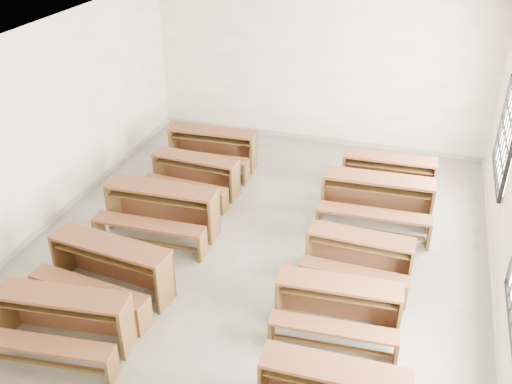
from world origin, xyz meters
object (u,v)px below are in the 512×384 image
(desk_set_3, at_px, (195,173))
(desk_set_7, at_px, (359,254))
(desk_set_9, at_px, (388,173))
(desk_set_4, at_px, (212,146))
(desk_set_6, at_px, (338,304))
(desk_set_1, at_px, (109,265))
(desk_set_0, at_px, (63,317))
(desk_set_8, at_px, (377,197))
(desk_set_2, at_px, (161,207))

(desk_set_3, relative_size, desk_set_7, 1.05)
(desk_set_9, bearing_deg, desk_set_3, -165.25)
(desk_set_4, bearing_deg, desk_set_7, -41.26)
(desk_set_4, relative_size, desk_set_6, 1.08)
(desk_set_4, distance_m, desk_set_9, 3.41)
(desk_set_9, bearing_deg, desk_set_1, -132.25)
(desk_set_6, height_order, desk_set_7, desk_set_6)
(desk_set_0, distance_m, desk_set_8, 5.17)
(desk_set_1, distance_m, desk_set_3, 2.94)
(desk_set_7, xyz_separation_m, desk_set_8, (0.05, 1.56, 0.08))
(desk_set_7, bearing_deg, desk_set_1, -155.14)
(desk_set_2, distance_m, desk_set_8, 3.52)
(desk_set_2, bearing_deg, desk_set_6, -25.91)
(desk_set_1, bearing_deg, desk_set_2, 95.54)
(desk_set_4, bearing_deg, desk_set_3, -87.79)
(desk_set_8, relative_size, desk_set_9, 1.11)
(desk_set_6, relative_size, desk_set_7, 1.06)
(desk_set_8, xyz_separation_m, desk_set_9, (0.09, 0.99, -0.04))
(desk_set_3, xyz_separation_m, desk_set_4, (-0.09, 1.08, 0.04))
(desk_set_4, relative_size, desk_set_7, 1.14)
(desk_set_0, relative_size, desk_set_8, 0.94)
(desk_set_0, xyz_separation_m, desk_set_2, (0.03, 2.65, 0.04))
(desk_set_1, height_order, desk_set_4, desk_set_1)
(desk_set_4, xyz_separation_m, desk_set_9, (3.41, -0.08, -0.02))
(desk_set_7, relative_size, desk_set_8, 0.83)
(desk_set_1, xyz_separation_m, desk_set_7, (3.21, 1.39, -0.06))
(desk_set_4, height_order, desk_set_7, desk_set_4)
(desk_set_2, bearing_deg, desk_set_1, -92.56)
(desk_set_0, height_order, desk_set_2, desk_set_2)
(desk_set_0, distance_m, desk_set_4, 5.08)
(desk_set_4, distance_m, desk_set_8, 3.49)
(desk_set_6, bearing_deg, desk_set_7, 81.61)
(desk_set_3, bearing_deg, desk_set_0, -87.33)
(desk_set_4, xyz_separation_m, desk_set_8, (3.32, -1.07, 0.02))
(desk_set_4, height_order, desk_set_8, desk_set_8)
(desk_set_4, xyz_separation_m, desk_set_7, (3.28, -2.63, -0.05))
(desk_set_4, bearing_deg, desk_set_9, -3.96)
(desk_set_2, bearing_deg, desk_set_9, 32.98)
(desk_set_3, height_order, desk_set_9, desk_set_9)
(desk_set_0, bearing_deg, desk_set_8, 43.81)
(desk_set_4, xyz_separation_m, desk_set_6, (3.19, -3.80, -0.04))
(desk_set_3, distance_m, desk_set_8, 3.24)
(desk_set_8, height_order, desk_set_9, desk_set_8)
(desk_set_0, relative_size, desk_set_4, 0.99)
(desk_set_3, bearing_deg, desk_set_1, -87.10)
(desk_set_1, distance_m, desk_set_6, 3.12)
(desk_set_3, distance_m, desk_set_7, 3.55)
(desk_set_3, xyz_separation_m, desk_set_6, (3.10, -2.72, -0.00))
(desk_set_0, height_order, desk_set_9, same)
(desk_set_3, bearing_deg, desk_set_9, 19.89)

